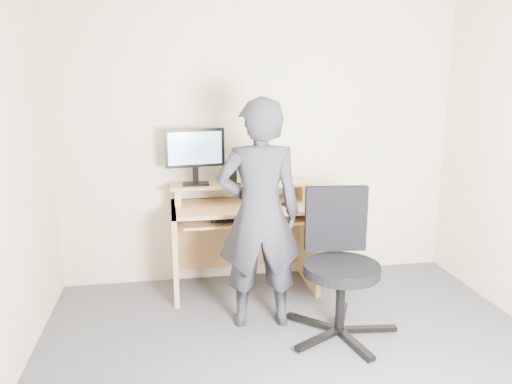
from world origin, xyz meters
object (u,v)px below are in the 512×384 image
object	(u,v)px
monitor	(195,152)
person	(259,215)
office_chair	(339,258)
desk	(242,225)

from	to	relation	value
monitor	person	size ratio (longest dim) A/B	0.30
office_chair	person	size ratio (longest dim) A/B	0.60
monitor	office_chair	xyz separation A→B (m)	(0.94, -0.95, -0.64)
office_chair	person	world-z (taller)	person
monitor	person	bearing A→B (deg)	-70.19
desk	monitor	world-z (taller)	monitor
desk	person	bearing A→B (deg)	-88.23
monitor	office_chair	distance (m)	1.49
office_chair	monitor	bearing A→B (deg)	141.14
desk	person	size ratio (longest dim) A/B	0.72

